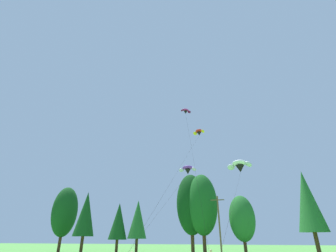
{
  "coord_description": "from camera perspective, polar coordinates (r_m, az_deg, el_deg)",
  "views": [
    {
      "loc": [
        3.36,
        -1.0,
        2.86
      ],
      "look_at": [
        -2.95,
        23.69,
        14.47
      ],
      "focal_mm": 26.22,
      "sensor_mm": 36.0,
      "label": 1
    }
  ],
  "objects": [
    {
      "name": "treeline_tree_f",
      "position": [
        50.13,
        7.99,
        -17.51
      ],
      "size": [
        5.7,
        5.7,
        14.45
      ],
      "color": "#472D19",
      "rests_on": "ground_plane"
    },
    {
      "name": "treeline_tree_e",
      "position": [
        51.57,
        5.42,
        -17.57
      ],
      "size": [
        5.8,
        5.8,
        14.82
      ],
      "color": "#472D19",
      "rests_on": "ground_plane"
    },
    {
      "name": "parafoil_kite_far_white",
      "position": [
        39.44,
        16.3,
        -8.83
      ],
      "size": [
        4.84,
        20.72,
        12.18
      ],
      "color": "white"
    },
    {
      "name": "parafoil_kite_high_red_yellow",
      "position": [
        38.69,
        7.18,
        -1.5
      ],
      "size": [
        6.82,
        12.45,
        16.79
      ],
      "color": "red"
    },
    {
      "name": "treeline_tree_g",
      "position": [
        48.0,
        16.83,
        -19.84
      ],
      "size": [
        4.45,
        4.45,
        9.83
      ],
      "color": "#472D19",
      "rests_on": "ground_plane"
    },
    {
      "name": "parafoil_kite_mid_magenta",
      "position": [
        45.67,
        4.15,
        3.41
      ],
      "size": [
        4.79,
        11.21,
        23.52
      ],
      "color": "#D12893"
    },
    {
      "name": "treeline_tree_d",
      "position": [
        54.82,
        -7.06,
        -20.69
      ],
      "size": [
        3.82,
        3.82,
        10.09
      ],
      "color": "#472D19",
      "rests_on": "ground_plane"
    },
    {
      "name": "utility_pole",
      "position": [
        42.35,
        11.86,
        -21.4
      ],
      "size": [
        2.2,
        0.26,
        9.06
      ],
      "color": "brown",
      "rests_on": "ground_plane"
    },
    {
      "name": "treeline_tree_c",
      "position": [
        54.58,
        -11.43,
        -20.82
      ],
      "size": [
        3.68,
        3.68,
        9.46
      ],
      "color": "#472D19",
      "rests_on": "ground_plane"
    },
    {
      "name": "treeline_tree_a",
      "position": [
        61.97,
        -22.88,
        -17.85
      ],
      "size": [
        5.41,
        5.41,
        13.38
      ],
      "color": "#472D19",
      "rests_on": "ground_plane"
    },
    {
      "name": "treeline_tree_b",
      "position": [
        56.73,
        -18.59,
        -18.75
      ],
      "size": [
        4.19,
        4.19,
        11.76
      ],
      "color": "#472D19",
      "rests_on": "ground_plane"
    },
    {
      "name": "treeline_tree_h",
      "position": [
        51.78,
        29.68,
        -14.8
      ],
      "size": [
        4.71,
        4.71,
        14.12
      ],
      "color": "#472D19",
      "rests_on": "ground_plane"
    },
    {
      "name": "parafoil_kite_low_purple",
      "position": [
        38.01,
        4.58,
        -10.06
      ],
      "size": [
        5.08,
        13.15,
        11.3
      ],
      "color": "purple"
    }
  ]
}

